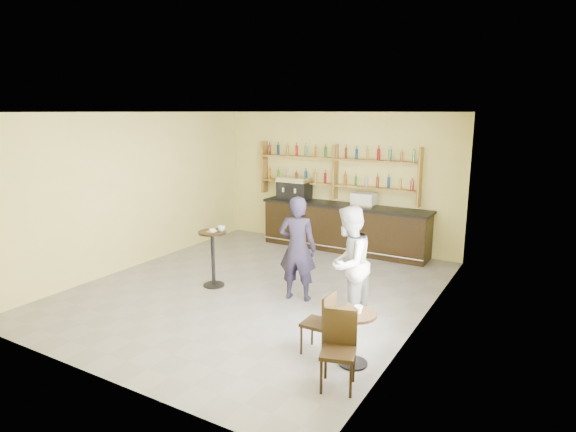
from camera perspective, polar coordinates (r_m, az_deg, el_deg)
The scene contains 23 objects.
floor at distance 9.02m, azimuth -3.70°, elevation -8.59°, with size 7.00×7.00×0.00m, color gray.
ceiling at distance 8.43m, azimuth -4.00°, elevation 12.18°, with size 7.00×7.00×0.00m, color white.
wall_back at distance 11.61m, azimuth 5.88°, elevation 4.26°, with size 7.00×7.00×0.00m, color #F8EC8C.
wall_front at distance 6.09m, azimuth -22.62°, elevation -4.05°, with size 7.00×7.00×0.00m, color #F8EC8C.
wall_left at distance 10.54m, azimuth -17.52°, elevation 2.93°, with size 7.00×7.00×0.00m, color #F8EC8C.
wall_right at distance 7.37m, azimuth 15.89°, elevation -0.83°, with size 7.00×7.00×0.00m, color #F8EC8C.
window_pane at distance 6.22m, azimuth 13.09°, elevation -2.11°, with size 2.00×2.00×0.00m, color white.
window_frame at distance 6.22m, azimuth 13.04°, elevation -2.11°, with size 0.04×1.70×2.10m, color black, non-canonical shape.
shelf_unit at distance 11.46m, azimuth 5.63°, elevation 5.22°, with size 4.00×0.26×1.40m, color brown, non-canonical shape.
liquor_bottles at distance 11.44m, azimuth 5.65°, elevation 6.06°, with size 3.68×0.10×1.00m, color #8C5919, non-canonical shape.
bar_counter at distance 11.35m, azimuth 6.68°, elevation -1.36°, with size 4.05×0.79×1.10m, color black, non-canonical shape.
espresso_machine at distance 11.78m, azimuth 0.75°, elevation 3.30°, with size 0.76×0.49×0.55m, color black, non-canonical shape.
pastry_case at distance 11.03m, azimuth 9.01°, elevation 1.92°, with size 0.53×0.42×0.32m, color silver, non-canonical shape.
pedestal_table at distance 9.09m, azimuth -8.87°, elevation -5.03°, with size 0.51×0.51×1.06m, color black, non-canonical shape.
napkin at distance 8.95m, azimuth -8.98°, elevation -1.79°, with size 0.16×0.16×0.00m, color white.
donut at distance 8.93m, azimuth -8.98°, elevation -1.66°, with size 0.12×0.12×0.04m, color #E7BA54.
cup_pedestal at distance 8.93m, azimuth -7.89°, elevation -1.45°, with size 0.14×0.14×0.11m, color white.
man_main at distance 8.26m, azimuth 1.14°, elevation -3.86°, with size 0.67×0.44×1.83m, color black.
cafe_table at distance 6.43m, azimuth 7.81°, elevation -14.20°, with size 0.57×0.57×0.72m, color black, non-canonical shape.
cup_cafe at distance 6.24m, azimuth 8.35°, elevation -10.93°, with size 0.11×0.11×0.10m, color white.
chair_west at distance 6.64m, azimuth 3.50°, elevation -12.49°, with size 0.37×0.37×0.87m, color black, non-canonical shape.
chair_south at distance 5.87m, azimuth 5.97°, elevation -15.73°, with size 0.40×0.40×0.92m, color black, non-canonical shape.
patron_second at distance 7.54m, azimuth 7.16°, elevation -5.61°, with size 0.88×0.69×1.82m, color #A1A1A6.
Camera 1 is at (4.73, -6.98, 3.22)m, focal length 30.00 mm.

